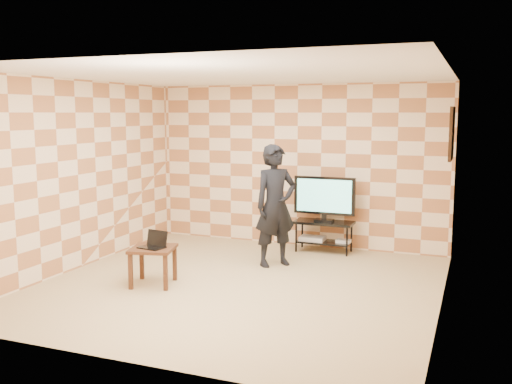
# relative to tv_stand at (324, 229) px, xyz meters

# --- Properties ---
(floor) EXTENTS (5.00, 5.00, 0.00)m
(floor) POSITION_rel_tv_stand_xyz_m (-0.56, -2.18, -0.36)
(floor) COLOR tan
(floor) RESTS_ON ground
(wall_back) EXTENTS (5.00, 0.02, 2.70)m
(wall_back) POSITION_rel_tv_stand_xyz_m (-0.56, 0.32, 0.99)
(wall_back) COLOR beige
(wall_back) RESTS_ON ground
(wall_front) EXTENTS (5.00, 0.02, 2.70)m
(wall_front) POSITION_rel_tv_stand_xyz_m (-0.56, -4.68, 0.99)
(wall_front) COLOR beige
(wall_front) RESTS_ON ground
(wall_left) EXTENTS (0.02, 5.00, 2.70)m
(wall_left) POSITION_rel_tv_stand_xyz_m (-3.06, -2.18, 0.99)
(wall_left) COLOR beige
(wall_left) RESTS_ON ground
(wall_right) EXTENTS (0.02, 5.00, 2.70)m
(wall_right) POSITION_rel_tv_stand_xyz_m (1.94, -2.18, 0.99)
(wall_right) COLOR beige
(wall_right) RESTS_ON ground
(ceiling) EXTENTS (5.00, 5.00, 0.02)m
(ceiling) POSITION_rel_tv_stand_xyz_m (-0.56, -2.18, 2.34)
(ceiling) COLOR white
(ceiling) RESTS_ON wall_back
(wall_art) EXTENTS (0.04, 0.72, 0.72)m
(wall_art) POSITION_rel_tv_stand_xyz_m (1.91, -0.63, 1.59)
(wall_art) COLOR black
(wall_art) RESTS_ON wall_right
(tv_stand) EXTENTS (0.94, 0.42, 0.50)m
(tv_stand) POSITION_rel_tv_stand_xyz_m (0.00, 0.00, 0.00)
(tv_stand) COLOR black
(tv_stand) RESTS_ON floor
(tv) EXTENTS (0.99, 0.19, 0.72)m
(tv) POSITION_rel_tv_stand_xyz_m (-0.00, -0.00, 0.53)
(tv) COLOR black
(tv) RESTS_ON tv_stand
(dvd_player) EXTENTS (0.40, 0.29, 0.07)m
(dvd_player) POSITION_rel_tv_stand_xyz_m (-0.18, -0.01, -0.16)
(dvd_player) COLOR #BABABC
(dvd_player) RESTS_ON tv_stand
(game_console) EXTENTS (0.22, 0.17, 0.05)m
(game_console) POSITION_rel_tv_stand_xyz_m (0.32, -0.00, -0.17)
(game_console) COLOR silver
(game_console) RESTS_ON tv_stand
(side_table) EXTENTS (0.66, 0.66, 0.50)m
(side_table) POSITION_rel_tv_stand_xyz_m (-1.61, -2.56, 0.05)
(side_table) COLOR #351E11
(side_table) RESTS_ON floor
(laptop) EXTENTS (0.35, 0.30, 0.21)m
(laptop) POSITION_rel_tv_stand_xyz_m (-1.59, -2.56, 0.18)
(laptop) COLOR black
(laptop) RESTS_ON side_table
(person) EXTENTS (0.75, 0.77, 1.78)m
(person) POSITION_rel_tv_stand_xyz_m (-0.45, -1.06, 0.52)
(person) COLOR black
(person) RESTS_ON floor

